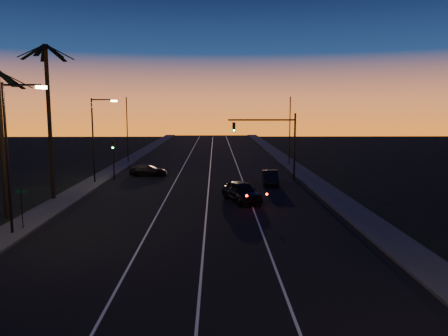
{
  "coord_description": "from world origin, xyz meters",
  "views": [
    {
      "loc": [
        1.17,
        -5.55,
        7.56
      ],
      "look_at": [
        1.76,
        24.52,
        3.4
      ],
      "focal_mm": 35.0,
      "sensor_mm": 36.0,
      "label": 1
    }
  ],
  "objects_px": {
    "lead_car": "(241,192)",
    "cross_car": "(148,170)",
    "signal_mast": "(272,134)",
    "right_car": "(270,178)"
  },
  "relations": [
    {
      "from": "lead_car",
      "to": "cross_car",
      "type": "xyz_separation_m",
      "value": [
        -9.62,
        13.69,
        -0.22
      ]
    },
    {
      "from": "lead_car",
      "to": "cross_car",
      "type": "relative_size",
      "value": 1.36
    },
    {
      "from": "cross_car",
      "to": "signal_mast",
      "type": "bearing_deg",
      "value": -11.56
    },
    {
      "from": "signal_mast",
      "to": "cross_car",
      "type": "distance_m",
      "value": 14.38
    },
    {
      "from": "lead_car",
      "to": "right_car",
      "type": "distance_m",
      "value": 8.43
    },
    {
      "from": "right_car",
      "to": "cross_car",
      "type": "bearing_deg",
      "value": 155.31
    },
    {
      "from": "signal_mast",
      "to": "cross_car",
      "type": "bearing_deg",
      "value": 168.44
    },
    {
      "from": "lead_car",
      "to": "cross_car",
      "type": "distance_m",
      "value": 16.73
    },
    {
      "from": "lead_car",
      "to": "signal_mast",
      "type": "bearing_deg",
      "value": 70.5
    },
    {
      "from": "lead_car",
      "to": "cross_car",
      "type": "height_order",
      "value": "lead_car"
    }
  ]
}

